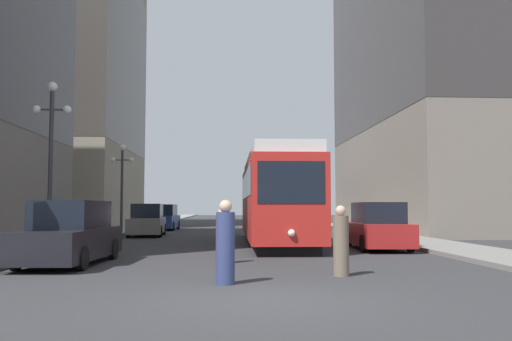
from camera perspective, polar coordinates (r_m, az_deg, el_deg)
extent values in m
plane|color=#303033|center=(9.86, 1.00, -13.41)|extent=(200.00, 200.00, 0.00)
cube|color=gray|center=(50.24, -11.40, -5.53)|extent=(2.84, 120.00, 0.15)
cube|color=gray|center=(50.45, 6.72, -5.57)|extent=(2.84, 120.00, 0.15)
cube|color=black|center=(24.65, 1.96, -7.23)|extent=(2.32, 12.60, 0.35)
cube|color=red|center=(24.61, 1.95, -3.22)|extent=(2.72, 13.70, 3.10)
cube|color=black|center=(24.63, 1.95, -1.59)|extent=(2.74, 13.15, 1.08)
cube|color=silver|center=(24.69, 1.94, 0.89)|extent=(2.51, 13.42, 0.44)
cube|color=black|center=(17.84, 3.69, -1.24)|extent=(2.21, 0.10, 1.40)
sphere|color=#F2EACC|center=(17.77, 3.74, -6.53)|extent=(0.24, 0.24, 0.24)
cube|color=black|center=(41.96, 3.80, -5.81)|extent=(2.38, 10.22, 0.35)
cube|color=silver|center=(41.93, 3.79, -3.46)|extent=(2.79, 11.11, 3.10)
cube|color=black|center=(41.94, 3.78, -2.72)|extent=(2.81, 10.67, 1.30)
cube|color=black|center=(36.46, 4.65, -2.91)|extent=(2.31, 0.13, 1.71)
cylinder|color=black|center=(38.56, -11.20, -5.71)|extent=(0.21, 0.65, 0.64)
cylinder|color=black|center=(41.41, -10.48, -5.59)|extent=(0.21, 0.65, 0.64)
cylinder|color=black|center=(38.30, -8.67, -5.75)|extent=(0.21, 0.65, 0.64)
cylinder|color=black|center=(41.16, -8.12, -5.62)|extent=(0.21, 0.65, 0.64)
cube|color=navy|center=(39.84, -9.61, -5.26)|extent=(1.99, 4.74, 0.84)
cube|color=black|center=(39.94, -9.57, -4.08)|extent=(1.69, 2.63, 0.80)
cylinder|color=black|center=(15.53, -23.77, -8.38)|extent=(0.21, 0.65, 0.64)
cylinder|color=black|center=(18.37, -19.90, -7.72)|extent=(0.21, 0.65, 0.64)
cylinder|color=black|center=(14.93, -17.68, -8.72)|extent=(0.21, 0.65, 0.64)
cylinder|color=black|center=(17.87, -14.68, -7.94)|extent=(0.21, 0.65, 0.64)
cube|color=black|center=(16.63, -18.88, -7.21)|extent=(2.06, 5.04, 0.84)
cube|color=black|center=(16.71, -18.69, -4.38)|extent=(1.73, 2.80, 0.80)
cylinder|color=black|center=(23.47, 13.77, -6.94)|extent=(0.20, 0.65, 0.64)
cylinder|color=black|center=(20.69, 15.82, -7.34)|extent=(0.20, 0.65, 0.64)
cylinder|color=black|center=(23.10, 9.63, -7.05)|extent=(0.20, 0.65, 0.64)
cylinder|color=black|center=(20.27, 11.15, -7.49)|extent=(0.20, 0.65, 0.64)
cube|color=maroon|center=(21.85, 12.55, -6.46)|extent=(1.97, 4.73, 0.84)
cube|color=black|center=(21.71, 12.59, -4.31)|extent=(1.68, 2.62, 0.80)
cylinder|color=black|center=(30.27, -13.20, -6.22)|extent=(0.21, 0.65, 0.64)
cylinder|color=black|center=(33.30, -12.52, -6.00)|extent=(0.21, 0.65, 0.64)
cylinder|color=black|center=(30.10, -9.95, -6.28)|extent=(0.21, 0.65, 0.64)
cylinder|color=black|center=(33.14, -9.57, -6.05)|extent=(0.21, 0.65, 0.64)
cube|color=slate|center=(31.68, -11.29, -5.63)|extent=(2.03, 5.00, 0.84)
cube|color=black|center=(31.79, -11.25, -4.15)|extent=(1.71, 2.78, 0.80)
cylinder|color=#6B5B4C|center=(13.28, 8.86, -7.77)|extent=(0.38, 0.38, 1.43)
sphere|color=tan|center=(13.24, 8.83, -4.18)|extent=(0.26, 0.26, 0.26)
cylinder|color=maroon|center=(16.04, -3.58, -7.23)|extent=(0.36, 0.36, 1.37)
sphere|color=tan|center=(16.01, -3.57, -4.38)|extent=(0.25, 0.25, 0.25)
cylinder|color=navy|center=(11.77, -3.21, -8.08)|extent=(0.40, 0.40, 1.53)
sphere|color=tan|center=(11.73, -3.19, -3.75)|extent=(0.27, 0.27, 0.27)
cylinder|color=#333338|center=(21.14, -20.66, 0.14)|extent=(0.16, 0.16, 5.73)
sphere|color=white|center=(21.55, -20.47, 8.19)|extent=(0.36, 0.36, 0.36)
sphere|color=white|center=(21.56, -21.93, 5.92)|extent=(0.31, 0.31, 0.31)
sphere|color=white|center=(21.23, -19.10, 6.01)|extent=(0.31, 0.31, 0.31)
cube|color=#333338|center=(21.39, -20.53, 5.97)|extent=(1.10, 0.06, 0.06)
cylinder|color=#333338|center=(34.32, -13.83, -2.06)|extent=(0.16, 0.16, 4.95)
sphere|color=white|center=(34.49, -13.76, 2.32)|extent=(0.36, 0.36, 0.36)
sphere|color=white|center=(34.53, -14.68, 1.07)|extent=(0.31, 0.31, 0.31)
sphere|color=white|center=(34.32, -12.88, 1.07)|extent=(0.31, 0.31, 0.31)
cube|color=#333338|center=(34.42, -13.78, 1.07)|extent=(1.10, 0.06, 0.06)
cube|color=gray|center=(51.83, -19.38, 9.38)|extent=(11.48, 18.88, 26.56)
cube|color=#494440|center=(52.14, -19.34, 10.80)|extent=(11.52, 18.92, 15.94)
cube|color=slate|center=(43.19, 19.27, 13.50)|extent=(11.90, 23.04, 28.68)
cube|color=#3D3838|center=(43.64, 19.23, 15.30)|extent=(11.94, 23.08, 17.21)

